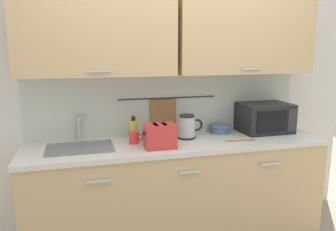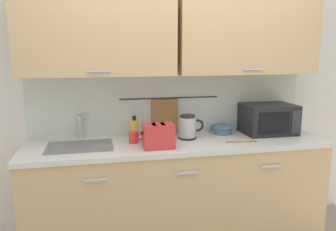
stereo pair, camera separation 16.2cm
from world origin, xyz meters
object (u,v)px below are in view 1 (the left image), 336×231
(mug_near_sink, at_px, (148,135))
(mug_by_kettle, at_px, (134,138))
(microwave, at_px, (265,118))
(toaster, at_px, (160,136))
(wooden_spoon, at_px, (245,140))
(mixing_bowl, at_px, (220,128))
(dish_soap_bottle, at_px, (134,129))
(electric_kettle, at_px, (187,127))

(mug_near_sink, bearing_deg, mug_by_kettle, -154.43)
(microwave, bearing_deg, mug_by_kettle, -176.56)
(toaster, xyz_separation_m, mug_by_kettle, (-0.17, 0.17, -0.05))
(toaster, distance_m, wooden_spoon, 0.75)
(mixing_bowl, relative_size, wooden_spoon, 0.78)
(mug_by_kettle, height_order, wooden_spoon, mug_by_kettle)
(mug_by_kettle, bearing_deg, dish_soap_bottle, 82.53)
(mug_near_sink, bearing_deg, electric_kettle, -2.79)
(microwave, bearing_deg, electric_kettle, -177.76)
(mug_near_sink, height_order, wooden_spoon, mug_near_sink)
(microwave, relative_size, dish_soap_bottle, 2.35)
(mug_near_sink, distance_m, toaster, 0.24)
(dish_soap_bottle, relative_size, mug_by_kettle, 1.63)
(electric_kettle, distance_m, wooden_spoon, 0.50)
(microwave, distance_m, mug_near_sink, 1.12)
(dish_soap_bottle, bearing_deg, toaster, -65.06)
(mug_near_sink, xyz_separation_m, wooden_spoon, (0.79, -0.23, -0.04))
(electric_kettle, relative_size, wooden_spoon, 0.82)
(electric_kettle, relative_size, toaster, 0.89)
(electric_kettle, relative_size, mug_by_kettle, 1.89)
(wooden_spoon, bearing_deg, mug_near_sink, 163.61)
(dish_soap_bottle, bearing_deg, mixing_bowl, -0.76)
(dish_soap_bottle, height_order, mug_near_sink, dish_soap_bottle)
(dish_soap_bottle, distance_m, toaster, 0.36)
(mug_by_kettle, bearing_deg, microwave, 3.44)
(mug_near_sink, bearing_deg, wooden_spoon, -16.39)
(dish_soap_bottle, xyz_separation_m, mug_by_kettle, (-0.02, -0.15, -0.04))
(mixing_bowl, bearing_deg, wooden_spoon, -74.75)
(mug_near_sink, relative_size, toaster, 0.47)
(electric_kettle, height_order, dish_soap_bottle, electric_kettle)
(mixing_bowl, relative_size, mug_by_kettle, 1.78)
(mixing_bowl, height_order, mug_by_kettle, mug_by_kettle)
(toaster, xyz_separation_m, wooden_spoon, (0.74, 0.00, -0.09))
(electric_kettle, height_order, toaster, electric_kettle)
(microwave, relative_size, mug_by_kettle, 3.83)
(microwave, distance_m, wooden_spoon, 0.43)
(toaster, bearing_deg, electric_kettle, 36.18)
(electric_kettle, bearing_deg, microwave, 2.24)
(mixing_bowl, bearing_deg, electric_kettle, -164.41)
(microwave, distance_m, toaster, 1.10)
(dish_soap_bottle, height_order, toaster, dish_soap_bottle)
(dish_soap_bottle, distance_m, mixing_bowl, 0.81)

